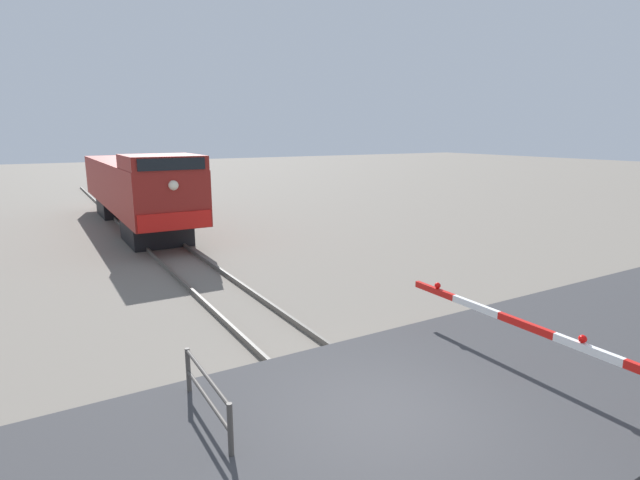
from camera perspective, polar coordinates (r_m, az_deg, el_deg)
The scene contains 6 objects.
ground_plane at distance 8.41m, azimuth 7.53°, elevation -20.45°, with size 160.00×160.00×0.00m, color slate.
rail_track_left at distance 8.01m, azimuth 3.19°, elevation -21.55°, with size 0.08×80.00×0.15m, color #59544C.
rail_track_right at distance 8.77m, azimuth 11.45°, elevation -18.53°, with size 0.08×80.00×0.15m, color #59544C.
road_surface at distance 8.36m, azimuth 7.55°, elevation -19.98°, with size 36.00×5.54×0.16m, color #38383A.
locomotive at distance 25.52m, azimuth -20.41°, elevation 5.65°, with size 2.78×15.03×3.70m.
guard_railing at distance 8.16m, azimuth -12.88°, elevation -16.80°, with size 0.08×2.11×0.95m.
Camera 1 is at (-4.45, -5.51, 4.53)m, focal length 27.84 mm.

